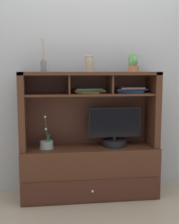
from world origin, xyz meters
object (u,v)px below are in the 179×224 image
potted_succulent (133,63)px  ceramic_vase (89,64)px  media_console (89,157)px  diffuser_bottle (44,66)px  potted_orchid (47,144)px  magazine_stack_left (89,90)px  magazine_stack_centre (130,90)px  tv_monitor (115,131)px

potted_succulent → ceramic_vase: 0.43m
media_console → diffuser_bottle: diffuser_bottle is taller
media_console → potted_orchid: bearing=-178.2°
magazine_stack_left → magazine_stack_centre: 0.42m
media_console → magazine_stack_left: bearing=94.9°
tv_monitor → potted_succulent: size_ratio=2.85×
tv_monitor → diffuser_bottle: 0.93m
media_console → magazine_stack_left: (-0.00, 0.04, 0.66)m
potted_orchid → diffuser_bottle: 0.75m
potted_orchid → magazine_stack_left: size_ratio=1.01×
media_console → magazine_stack_left: media_console is taller
media_console → potted_succulent: 1.02m
media_console → ceramic_vase: (0.00, 0.01, 0.91)m
diffuser_bottle → ceramic_vase: 0.43m
media_console → ceramic_vase: bearing=90.0°
media_console → potted_succulent: (0.43, 0.00, 0.92)m
magazine_stack_centre → potted_succulent: (0.02, -0.03, 0.26)m
potted_orchid → ceramic_vase: bearing=2.8°
magazine_stack_left → ceramic_vase: 0.26m
media_console → ceramic_vase: size_ratio=8.71×
magazine_stack_left → potted_succulent: (0.43, -0.03, 0.26)m
potted_orchid → ceramic_vase: size_ratio=2.10×
magazine_stack_centre → ceramic_vase: (-0.41, -0.03, 0.25)m
potted_orchid → magazine_stack_left: 0.66m
potted_succulent → potted_orchid: bearing=-178.9°
media_console → tv_monitor: 0.36m
potted_orchid → potted_succulent: 1.15m
media_console → potted_succulent: size_ratio=7.28×
tv_monitor → magazine_stack_left: magazine_stack_left is taller
tv_monitor → ceramic_vase: ceramic_vase is taller
magazine_stack_centre → ceramic_vase: bearing=-176.3°
tv_monitor → magazine_stack_centre: bearing=17.5°
magazine_stack_centre → potted_orchid: bearing=-176.8°
media_console → magazine_stack_centre: size_ratio=3.94×
tv_monitor → ceramic_vase: 0.70m
tv_monitor → magazine_stack_left: bearing=167.5°
potted_orchid → magazine_stack_centre: bearing=3.2°
media_console → ceramic_vase: ceramic_vase is taller
tv_monitor → diffuser_bottle: diffuser_bottle is taller
media_console → tv_monitor: size_ratio=2.55×
diffuser_bottle → potted_orchid: bearing=30.9°
diffuser_bottle → potted_succulent: bearing=1.7°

